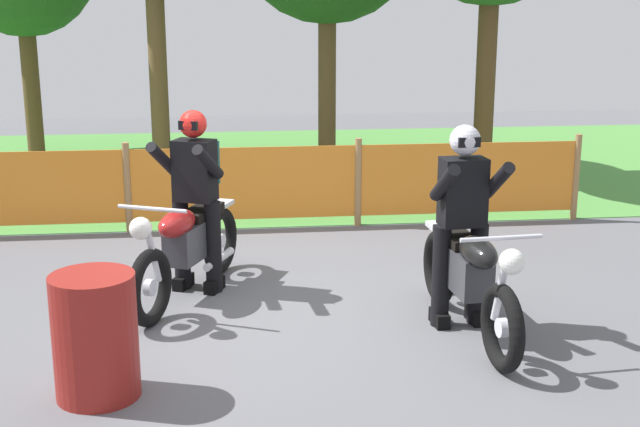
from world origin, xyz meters
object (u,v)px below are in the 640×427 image
object	(u,v)px
motorcycle_trailing	(187,246)
rider_trailing	(196,191)
oil_drum	(95,336)
rider_lead	(462,219)
motorcycle_lead	(469,277)

from	to	relation	value
motorcycle_trailing	rider_trailing	size ratio (longest dim) A/B	1.17
oil_drum	rider_lead	bearing A→B (deg)	19.79
motorcycle_trailing	rider_lead	size ratio (longest dim) A/B	1.17
motorcycle_lead	rider_lead	world-z (taller)	rider_lead
motorcycle_lead	oil_drum	size ratio (longest dim) A/B	2.41
rider_lead	motorcycle_trailing	bearing A→B (deg)	-116.46
rider_trailing	oil_drum	distance (m)	2.30
rider_lead	oil_drum	bearing A→B (deg)	-74.67
rider_lead	rider_trailing	world-z (taller)	same
motorcycle_lead	rider_trailing	xyz separation A→B (m)	(-2.20, 1.34, 0.47)
oil_drum	motorcycle_lead	bearing A→B (deg)	15.94
motorcycle_lead	rider_lead	bearing A→B (deg)	-179.43
motorcycle_lead	oil_drum	xyz separation A→B (m)	(-2.85, -0.81, -0.05)
motorcycle_lead	motorcycle_trailing	bearing A→B (deg)	-120.58
motorcycle_trailing	rider_trailing	xyz separation A→B (m)	(0.09, 0.21, 0.47)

